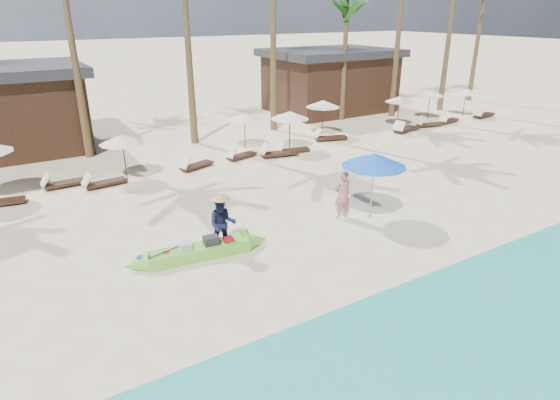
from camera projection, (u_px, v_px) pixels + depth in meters
ground at (305, 259)px, 13.81m from camera, size 240.00×240.00×0.00m
wet_sand_strip at (438, 359)px, 9.85m from camera, size 240.00×4.50×0.01m
green_canoe at (199, 251)px, 13.83m from camera, size 4.83×0.98×0.62m
tourist at (342, 195)px, 16.27m from camera, size 0.67×0.48×1.72m
vendor_green at (222, 224)px, 13.98m from camera, size 1.04×0.94×1.75m
blue_umbrella at (374, 160)px, 15.67m from camera, size 2.23×2.23×2.40m
lounger_4_right at (63, 182)px, 19.35m from camera, size 1.85×0.62×0.62m
resort_parasol_5 at (122, 139)px, 19.67m from camera, size 1.92×1.92×1.97m
lounger_5_left at (102, 182)px, 19.40m from camera, size 1.81×0.70×0.60m
resort_parasol_6 at (244, 117)px, 24.17m from camera, size 1.85×1.85×1.90m
lounger_6_left at (195, 165)px, 21.57m from camera, size 1.82×1.06×0.59m
lounger_6_right at (240, 155)px, 23.04m from camera, size 1.74×0.91×0.57m
resort_parasol_7 at (290, 115)px, 23.86m from camera, size 2.00×2.00×2.06m
lounger_7_left at (277, 153)px, 23.37m from camera, size 2.01×0.94×0.66m
lounger_7_right at (292, 149)px, 24.04m from camera, size 1.72×0.82×0.56m
resort_parasol_8 at (323, 104)px, 26.76m from camera, size 1.99×1.99×2.05m
lounger_8_left at (328, 137)px, 26.29m from camera, size 1.98×1.14×0.64m
resort_parasol_9 at (400, 99)px, 29.11m from camera, size 1.81×1.81×1.87m
lounger_9_left at (405, 128)px, 28.32m from camera, size 1.83×0.67×0.61m
lounger_9_right at (404, 128)px, 28.13m from camera, size 2.03×1.13×0.66m
resort_parasol_10 at (430, 93)px, 31.05m from camera, size 1.85×1.85×1.91m
lounger_10_left at (429, 124)px, 29.38m from camera, size 1.89×0.92×0.62m
lounger_10_right at (448, 120)px, 30.36m from camera, size 1.83×0.86×0.60m
resort_parasol_11 at (466, 91)px, 31.84m from camera, size 1.82×1.82×1.88m
lounger_11_left at (483, 114)px, 31.92m from camera, size 1.99×0.85×0.65m
palm_6 at (347, 6)px, 28.83m from camera, size 2.08×2.08×8.51m
pavilion_east at (330, 80)px, 33.57m from camera, size 8.80×6.60×4.30m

